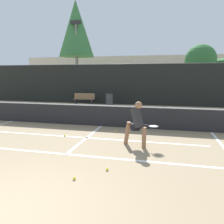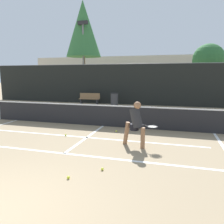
{
  "view_description": "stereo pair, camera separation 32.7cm",
  "coord_description": "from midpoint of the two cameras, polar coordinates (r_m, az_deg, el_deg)",
  "views": [
    {
      "loc": [
        2.63,
        -2.36,
        2.23
      ],
      "look_at": [
        0.9,
        4.91,
        0.95
      ],
      "focal_mm": 35.0,
      "sensor_mm": 36.0,
      "label": 1
    },
    {
      "loc": [
        2.95,
        -2.27,
        2.23
      ],
      "look_at": [
        0.9,
        4.91,
        0.95
      ],
      "focal_mm": 35.0,
      "sensor_mm": 36.0,
      "label": 2
    }
  ],
  "objects": [
    {
      "name": "court_sideline_right",
      "position": [
        7.7,
        25.92,
        -8.09
      ],
      "size": [
        0.1,
        4.56,
        0.01
      ],
      "primitive_type": "cube",
      "color": "white",
      "rests_on": "ground"
    },
    {
      "name": "court_service_line",
      "position": [
        7.94,
        -7.82,
        -6.67
      ],
      "size": [
        8.25,
        0.1,
        0.01
      ],
      "primitive_type": "cube",
      "color": "white",
      "rests_on": "ground"
    },
    {
      "name": "court_baseline_near",
      "position": [
        6.47,
        -13.33,
        -10.69
      ],
      "size": [
        11.0,
        0.1,
        0.01
      ],
      "primitive_type": "cube",
      "color": "white",
      "rests_on": "ground"
    },
    {
      "name": "tennis_ball_scattered_2",
      "position": [
        8.24,
        -13.33,
        -6.01
      ],
      "size": [
        0.07,
        0.07,
        0.07
      ],
      "primitive_type": "sphere",
      "color": "#D1E033",
      "rests_on": "ground"
    },
    {
      "name": "court_center_mark",
      "position": [
        8.01,
        -7.61,
        -6.51
      ],
      "size": [
        0.1,
        3.56,
        0.01
      ],
      "primitive_type": "cube",
      "color": "white",
      "rests_on": "ground"
    },
    {
      "name": "building_far",
      "position": [
        32.07,
        8.53,
        9.93
      ],
      "size": [
        36.0,
        2.4,
        4.84
      ],
      "primitive_type": "cube",
      "color": "beige",
      "rests_on": "ground"
    },
    {
      "name": "net",
      "position": [
        9.53,
        -3.86,
        -0.7
      ],
      "size": [
        11.09,
        0.09,
        1.07
      ],
      "color": "slate",
      "rests_on": "ground"
    },
    {
      "name": "player_practicing",
      "position": [
        6.81,
        5.17,
        -2.64
      ],
      "size": [
        1.2,
        0.47,
        1.43
      ],
      "rotation": [
        0.0,
        0.0,
        -0.43
      ],
      "color": "#8C6042",
      "rests_on": "ground"
    },
    {
      "name": "fence_back",
      "position": [
        16.51,
        3.68,
        7.19
      ],
      "size": [
        24.0,
        0.06,
        3.04
      ],
      "color": "black",
      "rests_on": "ground"
    },
    {
      "name": "tree_mid",
      "position": [
        25.11,
        -9.77,
        20.67
      ],
      "size": [
        3.75,
        3.75,
        10.0
      ],
      "color": "brown",
      "rests_on": "ground"
    },
    {
      "name": "tree_west",
      "position": [
        22.64,
        21.72,
        12.51
      ],
      "size": [
        2.88,
        2.88,
        5.06
      ],
      "color": "brown",
      "rests_on": "ground"
    },
    {
      "name": "courtside_bench",
      "position": [
        16.56,
        -7.83,
        3.5
      ],
      "size": [
        1.58,
        0.52,
        0.86
      ],
      "rotation": [
        0.0,
        0.0,
        0.09
      ],
      "color": "olive",
      "rests_on": "ground"
    },
    {
      "name": "tennis_ball_scattered_0",
      "position": [
        4.99,
        -11.77,
        -16.6
      ],
      "size": [
        0.07,
        0.07,
        0.07
      ],
      "primitive_type": "sphere",
      "color": "#D1E033",
      "rests_on": "ground"
    },
    {
      "name": "tennis_ball_scattered_4",
      "position": [
        5.32,
        -3.09,
        -14.69
      ],
      "size": [
        0.07,
        0.07,
        0.07
      ],
      "primitive_type": "sphere",
      "color": "#D1E033",
      "rests_on": "ground"
    },
    {
      "name": "tennis_ball_scattered_3",
      "position": [
        8.64,
        -0.23,
        -5.01
      ],
      "size": [
        0.07,
        0.07,
        0.07
      ],
      "primitive_type": "sphere",
      "color": "#D1E033",
      "rests_on": "ground"
    },
    {
      "name": "parked_car",
      "position": [
        19.26,
        1.95,
        4.83
      ],
      "size": [
        1.8,
        4.39,
        1.41
      ],
      "color": "silver",
      "rests_on": "ground"
    },
    {
      "name": "trash_bin",
      "position": [
        15.67,
        -1.27,
        3.28
      ],
      "size": [
        0.55,
        0.55,
        0.95
      ],
      "color": "#3F3F42",
      "rests_on": "ground"
    },
    {
      "name": "floodlight_mast",
      "position": [
        23.67,
        -9.69,
        16.12
      ],
      "size": [
        1.1,
        0.24,
        7.64
      ],
      "color": "slate",
      "rests_on": "ground"
    }
  ]
}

